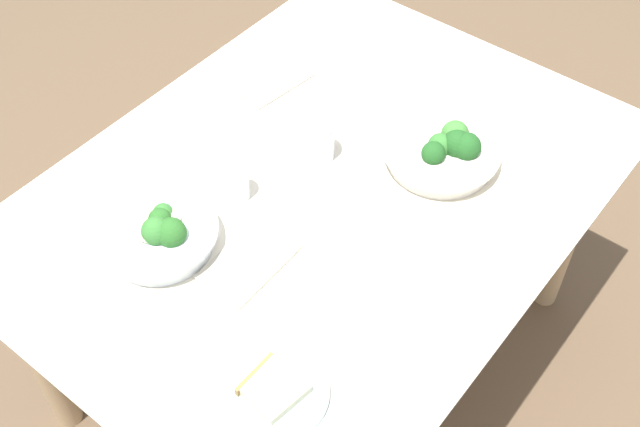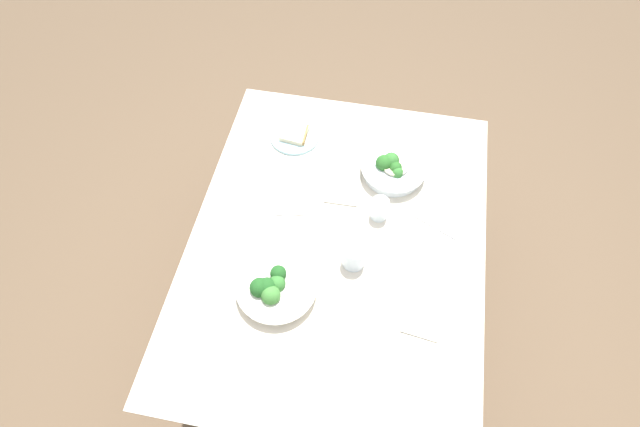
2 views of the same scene
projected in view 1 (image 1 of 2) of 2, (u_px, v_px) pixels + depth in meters
ground_plane at (321, 353)px, 2.40m from camera, size 6.00×6.00×0.00m
dining_table at (321, 215)px, 1.93m from camera, size 1.43×1.08×0.72m
broccoli_bowl_far at (444, 151)px, 1.88m from camera, size 0.28×0.28×0.10m
broccoli_bowl_near at (160, 234)px, 1.72m from camera, size 0.26×0.26×0.10m
bread_side_plate at (274, 391)px, 1.50m from camera, size 0.21×0.21×0.03m
water_glass_center at (317, 140)px, 1.89m from camera, size 0.08×0.08×0.10m
water_glass_side at (234, 182)px, 1.81m from camera, size 0.07×0.07×0.09m
fork_by_far_bowl at (145, 321)px, 1.61m from camera, size 0.08×0.09×0.00m
fork_by_near_bowl at (372, 251)px, 1.73m from camera, size 0.03×0.11×0.00m
table_knife_left at (175, 153)px, 1.93m from camera, size 0.10×0.20×0.00m
table_knife_right at (414, 83)px, 2.10m from camera, size 0.18×0.04×0.00m
napkin_folded_upper at (271, 81)px, 2.10m from camera, size 0.21×0.15×0.01m
napkin_folded_lower at (249, 261)px, 1.71m from camera, size 0.21×0.13×0.01m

